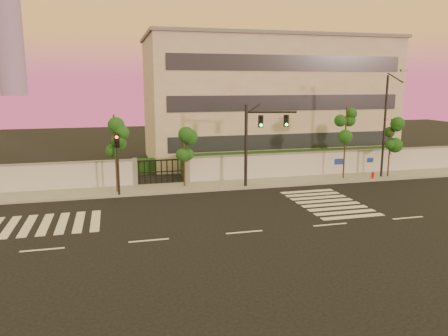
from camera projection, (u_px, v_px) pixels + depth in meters
The scene contains 14 objects.
ground at pixel (244, 232), 23.07m from camera, with size 120.00×120.00×0.00m, color black.
sidewalk at pixel (204, 186), 33.04m from camera, with size 60.00×3.00×0.15m, color gray.
perimeter_wall at pixel (201, 170), 34.30m from camera, with size 60.00×0.36×2.20m.
hedge_row at pixel (207, 166), 37.21m from camera, with size 41.00×4.25×1.80m.
institutional_building at pixel (266, 99), 44.99m from camera, with size 24.40×12.40×12.25m.
road_markings at pixel (201, 214), 26.26m from camera, with size 57.00×7.62×0.02m.
street_tree_c at pixel (115, 136), 30.35m from camera, with size 1.55×1.23×5.62m.
street_tree_d at pixel (184, 147), 32.31m from camera, with size 1.63×1.30×4.23m.
street_tree_e at pixel (346, 126), 34.75m from camera, with size 1.59×1.26×5.93m.
street_tree_f at pixel (391, 135), 35.61m from camera, with size 1.56×1.24×4.89m.
traffic_signal_main at pixel (256, 135), 32.34m from camera, with size 3.92×0.98×6.24m.
traffic_signal_secondary at pixel (117, 156), 29.72m from camera, with size 0.35×0.34×4.50m.
streetlight_east at pixel (386, 121), 35.11m from camera, with size 0.52×2.11×8.76m.
fire_hydrant at pixel (373, 176), 35.38m from camera, with size 0.27×0.27×0.71m.
Camera 1 is at (-6.51, -21.04, 7.76)m, focal length 35.00 mm.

